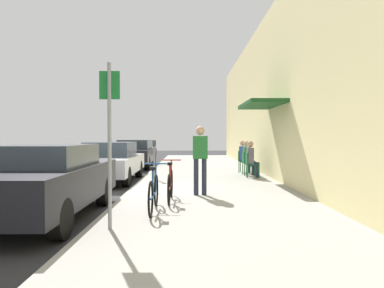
{
  "coord_description": "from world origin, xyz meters",
  "views": [
    {
      "loc": [
        1.65,
        -9.62,
        1.57
      ],
      "look_at": [
        1.77,
        7.22,
        1.21
      ],
      "focal_mm": 33.64,
      "sensor_mm": 36.0,
      "label": 1
    }
  ],
  "objects_px": {
    "seated_patron_1": "(248,157)",
    "parked_car_1": "(111,161)",
    "cafe_chair_0": "(250,163)",
    "pedestrian_standing": "(200,155)",
    "seated_patron_2": "(244,155)",
    "parking_meter": "(154,156)",
    "cafe_chair_1": "(247,162)",
    "parked_car_0": "(44,180)",
    "street_sign": "(110,132)",
    "bicycle_0": "(154,193)",
    "bicycle_1": "(170,185)",
    "cafe_chair_2": "(242,160)",
    "parked_car_2": "(135,153)",
    "seated_patron_0": "(252,158)"
  },
  "relations": [
    {
      "from": "parked_car_0",
      "to": "cafe_chair_1",
      "type": "bearing_deg",
      "value": 53.44
    },
    {
      "from": "cafe_chair_0",
      "to": "pedestrian_standing",
      "type": "distance_m",
      "value": 4.23
    },
    {
      "from": "parking_meter",
      "to": "bicycle_0",
      "type": "distance_m",
      "value": 5.35
    },
    {
      "from": "seated_patron_1",
      "to": "parked_car_1",
      "type": "bearing_deg",
      "value": -169.83
    },
    {
      "from": "street_sign",
      "to": "cafe_chair_0",
      "type": "distance_m",
      "value": 7.83
    },
    {
      "from": "cafe_chair_0",
      "to": "bicycle_0",
      "type": "bearing_deg",
      "value": -116.34
    },
    {
      "from": "parked_car_1",
      "to": "cafe_chair_2",
      "type": "xyz_separation_m",
      "value": [
        4.89,
        1.96,
        -0.09
      ]
    },
    {
      "from": "street_sign",
      "to": "pedestrian_standing",
      "type": "distance_m",
      "value": 3.6
    },
    {
      "from": "street_sign",
      "to": "pedestrian_standing",
      "type": "bearing_deg",
      "value": 64.89
    },
    {
      "from": "parked_car_0",
      "to": "street_sign",
      "type": "relative_size",
      "value": 1.69
    },
    {
      "from": "parked_car_0",
      "to": "seated_patron_1",
      "type": "height_order",
      "value": "seated_patron_1"
    },
    {
      "from": "bicycle_1",
      "to": "cafe_chair_0",
      "type": "bearing_deg",
      "value": 60.73
    },
    {
      "from": "parking_meter",
      "to": "bicycle_1",
      "type": "xyz_separation_m",
      "value": [
        0.77,
        -4.18,
        -0.41
      ]
    },
    {
      "from": "parking_meter",
      "to": "street_sign",
      "type": "distance_m",
      "value": 6.63
    },
    {
      "from": "seated_patron_2",
      "to": "cafe_chair_0",
      "type": "bearing_deg",
      "value": -91.89
    },
    {
      "from": "seated_patron_0",
      "to": "pedestrian_standing",
      "type": "bearing_deg",
      "value": -117.24
    },
    {
      "from": "street_sign",
      "to": "cafe_chair_1",
      "type": "height_order",
      "value": "street_sign"
    },
    {
      "from": "seated_patron_2",
      "to": "parking_meter",
      "type": "bearing_deg",
      "value": -146.46
    },
    {
      "from": "street_sign",
      "to": "seated_patron_1",
      "type": "height_order",
      "value": "street_sign"
    },
    {
      "from": "street_sign",
      "to": "seated_patron_0",
      "type": "height_order",
      "value": "street_sign"
    },
    {
      "from": "parked_car_0",
      "to": "parked_car_1",
      "type": "xyz_separation_m",
      "value": [
        0.0,
        5.71,
        -0.03
      ]
    },
    {
      "from": "cafe_chair_1",
      "to": "pedestrian_standing",
      "type": "height_order",
      "value": "pedestrian_standing"
    },
    {
      "from": "parked_car_2",
      "to": "cafe_chair_2",
      "type": "height_order",
      "value": "parked_car_2"
    },
    {
      "from": "parking_meter",
      "to": "seated_patron_2",
      "type": "relative_size",
      "value": 1.02
    },
    {
      "from": "seated_patron_2",
      "to": "cafe_chair_2",
      "type": "bearing_deg",
      "value": 163.26
    },
    {
      "from": "parked_car_0",
      "to": "pedestrian_standing",
      "type": "bearing_deg",
      "value": 34.14
    },
    {
      "from": "seated_patron_1",
      "to": "cafe_chair_2",
      "type": "distance_m",
      "value": 1.1
    },
    {
      "from": "parking_meter",
      "to": "cafe_chair_1",
      "type": "bearing_deg",
      "value": 19.65
    },
    {
      "from": "seated_patron_1",
      "to": "seated_patron_2",
      "type": "distance_m",
      "value": 1.06
    },
    {
      "from": "seated_patron_1",
      "to": "pedestrian_standing",
      "type": "relative_size",
      "value": 0.76
    },
    {
      "from": "parked_car_0",
      "to": "bicycle_0",
      "type": "distance_m",
      "value": 2.08
    },
    {
      "from": "parked_car_1",
      "to": "parked_car_0",
      "type": "bearing_deg",
      "value": -90.0
    },
    {
      "from": "bicycle_1",
      "to": "pedestrian_standing",
      "type": "xyz_separation_m",
      "value": [
        0.69,
        0.82,
        0.64
      ]
    },
    {
      "from": "seated_patron_0",
      "to": "cafe_chair_2",
      "type": "height_order",
      "value": "seated_patron_0"
    },
    {
      "from": "pedestrian_standing",
      "to": "seated_patron_2",
      "type": "bearing_deg",
      "value": 70.96
    },
    {
      "from": "bicycle_0",
      "to": "seated_patron_1",
      "type": "bearing_deg",
      "value": 66.04
    },
    {
      "from": "parked_car_1",
      "to": "cafe_chair_0",
      "type": "height_order",
      "value": "parked_car_1"
    },
    {
      "from": "cafe_chair_0",
      "to": "parked_car_0",
      "type": "bearing_deg",
      "value": -130.1
    },
    {
      "from": "parking_meter",
      "to": "seated_patron_0",
      "type": "xyz_separation_m",
      "value": [
        3.4,
        0.4,
        -0.07
      ]
    },
    {
      "from": "parked_car_0",
      "to": "street_sign",
      "type": "bearing_deg",
      "value": -38.31
    },
    {
      "from": "cafe_chair_1",
      "to": "seated_patron_2",
      "type": "xyz_separation_m",
      "value": [
        0.06,
        1.06,
        0.19
      ]
    },
    {
      "from": "parked_car_1",
      "to": "cafe_chair_2",
      "type": "height_order",
      "value": "parked_car_1"
    },
    {
      "from": "seated_patron_1",
      "to": "pedestrian_standing",
      "type": "distance_m",
      "value": 4.95
    },
    {
      "from": "seated_patron_1",
      "to": "street_sign",
      "type": "bearing_deg",
      "value": -113.91
    },
    {
      "from": "street_sign",
      "to": "pedestrian_standing",
      "type": "relative_size",
      "value": 1.53
    },
    {
      "from": "seated_patron_2",
      "to": "pedestrian_standing",
      "type": "relative_size",
      "value": 0.76
    },
    {
      "from": "parking_meter",
      "to": "seated_patron_1",
      "type": "height_order",
      "value": "parking_meter"
    },
    {
      "from": "parking_meter",
      "to": "street_sign",
      "type": "relative_size",
      "value": 0.51
    },
    {
      "from": "parking_meter",
      "to": "street_sign",
      "type": "xyz_separation_m",
      "value": [
        -0.05,
        -6.58,
        0.75
      ]
    },
    {
      "from": "seated_patron_1",
      "to": "seated_patron_2",
      "type": "height_order",
      "value": "same"
    }
  ]
}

